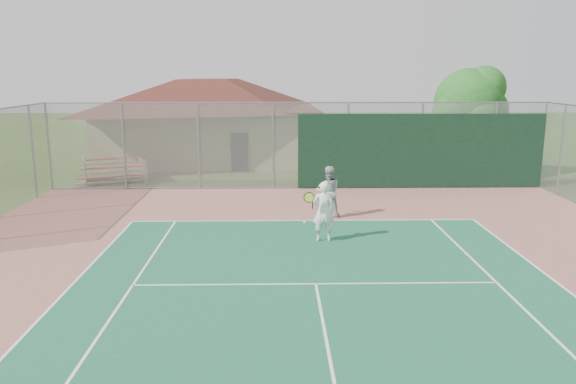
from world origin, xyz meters
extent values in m
cylinder|color=gray|center=(-10.00, 17.00, 1.75)|extent=(0.08, 0.08, 3.50)
cylinder|color=gray|center=(-7.00, 17.00, 1.75)|extent=(0.08, 0.08, 3.50)
cylinder|color=gray|center=(-4.00, 17.00, 1.75)|extent=(0.08, 0.08, 3.50)
cylinder|color=gray|center=(-1.00, 17.00, 1.75)|extent=(0.08, 0.08, 3.50)
cylinder|color=gray|center=(2.00, 17.00, 1.75)|extent=(0.08, 0.08, 3.50)
cylinder|color=gray|center=(5.00, 17.00, 1.75)|extent=(0.08, 0.08, 3.50)
cylinder|color=gray|center=(8.00, 17.00, 1.75)|extent=(0.08, 0.08, 3.50)
cylinder|color=gray|center=(10.00, 17.00, 1.75)|extent=(0.08, 0.08, 3.50)
cylinder|color=gray|center=(0.00, 17.00, 3.50)|extent=(20.00, 0.05, 0.05)
cylinder|color=gray|center=(0.00, 17.00, 0.05)|extent=(20.00, 0.05, 0.05)
cube|color=#999EA0|center=(0.00, 17.00, 1.75)|extent=(20.00, 0.02, 3.50)
cube|color=black|center=(5.00, 16.95, 1.55)|extent=(10.00, 0.04, 3.00)
cylinder|color=gray|center=(-10.00, 15.50, 1.75)|extent=(0.08, 0.08, 3.50)
cylinder|color=gray|center=(10.00, 15.50, 1.75)|extent=(0.08, 0.08, 3.50)
cube|color=tan|center=(-4.41, 24.46, 1.35)|extent=(11.03, 7.56, 2.70)
cube|color=#572820|center=(-4.41, 24.46, 2.74)|extent=(11.50, 8.02, 0.16)
pyramid|color=#572820|center=(-4.41, 24.46, 4.32)|extent=(12.14, 8.31, 1.62)
cube|color=black|center=(-2.61, 20.83, 0.94)|extent=(0.81, 0.06, 1.89)
cube|color=#A73226|center=(-7.94, 18.11, 0.32)|extent=(2.62, 1.27, 0.05)
cube|color=#B2B5BA|center=(-7.94, 17.88, 0.14)|extent=(2.61, 1.25, 0.04)
cube|color=#A73226|center=(-7.94, 18.61, 0.64)|extent=(2.62, 1.27, 0.05)
cube|color=#B2B5BA|center=(-7.94, 18.38, 0.45)|extent=(2.61, 1.25, 0.04)
cube|color=#A73226|center=(-7.94, 19.11, 0.95)|extent=(2.62, 1.27, 0.05)
cube|color=#B2B5BA|center=(-7.94, 18.88, 0.77)|extent=(2.61, 1.25, 0.04)
cube|color=#B2B5BA|center=(-9.22, 18.61, 0.50)|extent=(0.67, 1.53, 1.00)
cube|color=#B2B5BA|center=(-6.67, 18.61, 0.50)|extent=(0.67, 1.53, 1.00)
cylinder|color=#392415|center=(7.58, 19.20, 1.31)|extent=(0.34, 0.34, 2.62)
sphere|color=#1D581B|center=(7.58, 19.20, 3.37)|extent=(2.99, 2.99, 2.99)
sphere|color=#1D581B|center=(8.42, 19.48, 2.99)|extent=(2.06, 2.06, 2.06)
sphere|color=#1D581B|center=(6.83, 18.83, 2.90)|extent=(1.87, 1.87, 1.87)
sphere|color=#1D581B|center=(7.77, 18.36, 2.81)|extent=(1.68, 1.68, 1.68)
sphere|color=#1D581B|center=(7.30, 19.95, 3.18)|extent=(1.87, 1.87, 1.87)
sphere|color=#1D581B|center=(8.14, 19.01, 4.02)|extent=(1.87, 1.87, 1.87)
imported|color=white|center=(0.44, 9.71, 0.85)|extent=(0.63, 0.42, 1.71)
imported|color=#ACAFB1|center=(0.81, 12.37, 0.84)|extent=(0.90, 0.74, 1.69)
camera|label=1|loc=(-0.88, -5.51, 4.72)|focal=35.00mm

